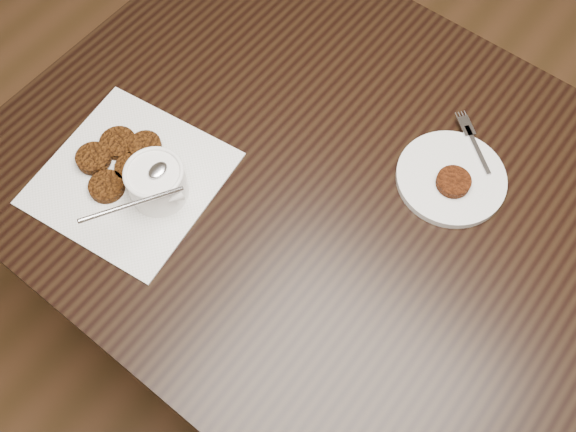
{
  "coord_description": "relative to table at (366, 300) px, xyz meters",
  "views": [
    {
      "loc": [
        0.15,
        -0.34,
        1.72
      ],
      "look_at": [
        -0.14,
        0.03,
        0.8
      ],
      "focal_mm": 40.66,
      "sensor_mm": 36.0,
      "label": 1
    }
  ],
  "objects": [
    {
      "name": "patty_cluster",
      "position": [
        -0.43,
        -0.19,
        0.39
      ],
      "size": [
        0.25,
        0.25,
        0.02
      ],
      "primitive_type": null,
      "rotation": [
        0.0,
        0.0,
        -0.22
      ],
      "color": "#552B0B",
      "rests_on": "napkin"
    },
    {
      "name": "sauce_ramekin",
      "position": [
        -0.34,
        -0.2,
        0.45
      ],
      "size": [
        0.16,
        0.16,
        0.14
      ],
      "primitive_type": null,
      "rotation": [
        0.0,
        0.0,
        0.22
      ],
      "color": "white",
      "rests_on": "napkin"
    },
    {
      "name": "plate_with_patty",
      "position": [
        0.04,
        0.13,
        0.39
      ],
      "size": [
        0.26,
        0.26,
        0.03
      ],
      "primitive_type": null,
      "rotation": [
        0.0,
        0.0,
        -0.65
      ],
      "color": "silver",
      "rests_on": "table"
    },
    {
      "name": "table",
      "position": [
        0.0,
        0.0,
        0.0
      ],
      "size": [
        1.39,
        0.89,
        0.75
      ],
      "primitive_type": "cube",
      "color": "black",
      "rests_on": "floor"
    },
    {
      "name": "floor",
      "position": [
        0.02,
        -0.15,
        -0.38
      ],
      "size": [
        4.0,
        4.0,
        0.0
      ],
      "primitive_type": "plane",
      "color": "#55341D",
      "rests_on": "ground"
    },
    {
      "name": "napkin",
      "position": [
        -0.4,
        -0.21,
        0.38
      ],
      "size": [
        0.32,
        0.32,
        0.0
      ],
      "primitive_type": "cube",
      "rotation": [
        0.0,
        0.0,
        0.13
      ],
      "color": "white",
      "rests_on": "table"
    }
  ]
}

